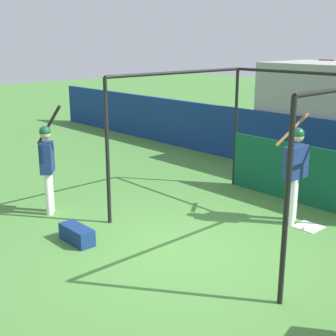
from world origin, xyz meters
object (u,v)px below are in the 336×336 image
(player_waiting, at_px, (47,161))
(equipment_bag, at_px, (77,234))
(player_batter, at_px, (295,165))
(baseball, at_px, (304,228))

(player_waiting, bearing_deg, equipment_bag, -155.04)
(equipment_bag, bearing_deg, player_batter, 61.14)
(player_waiting, xyz_separation_m, equipment_bag, (1.56, -0.36, -0.89))
(player_batter, distance_m, equipment_bag, 4.03)
(player_batter, xyz_separation_m, player_waiting, (-3.45, -3.07, -0.05))
(baseball, bearing_deg, equipment_bag, -125.01)
(player_waiting, bearing_deg, player_batter, -100.19)
(player_batter, bearing_deg, player_waiting, 133.51)
(equipment_bag, bearing_deg, player_waiting, 166.83)
(player_batter, bearing_deg, baseball, -113.98)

